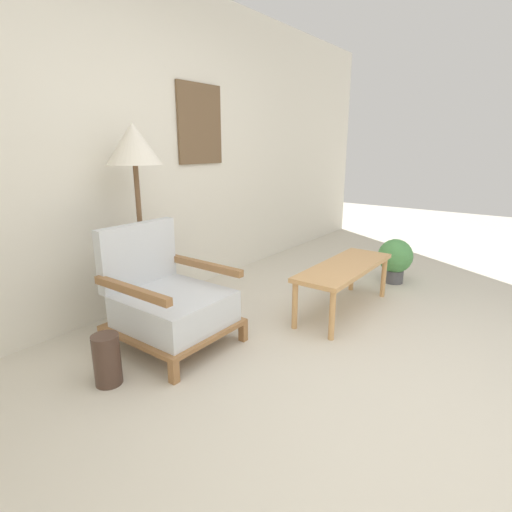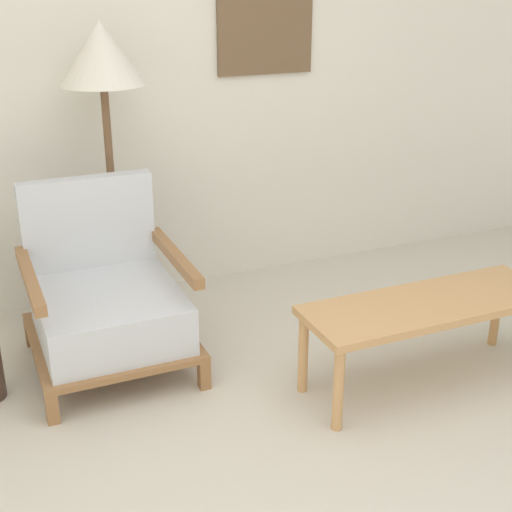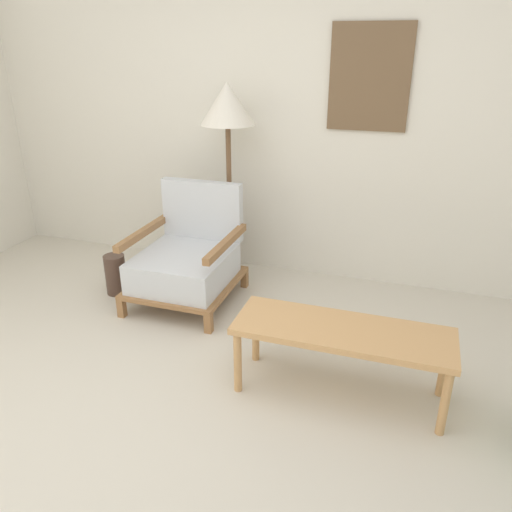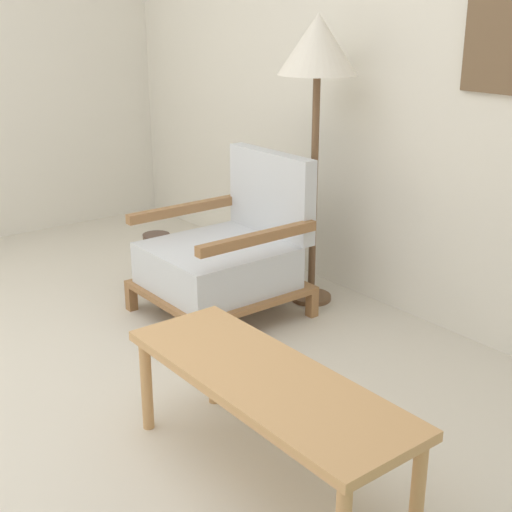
% 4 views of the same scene
% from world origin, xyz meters
% --- Properties ---
extents(wall_back, '(8.00, 0.09, 2.70)m').
position_xyz_m(wall_back, '(0.00, 2.36, 1.35)').
color(wall_back, silver).
rests_on(wall_back, ground_plane).
extents(armchair, '(0.71, 0.76, 0.83)m').
position_xyz_m(armchair, '(-0.46, 1.59, 0.32)').
color(armchair, olive).
rests_on(armchair, ground_plane).
extents(floor_lamp, '(0.40, 0.40, 1.52)m').
position_xyz_m(floor_lamp, '(-0.30, 2.05, 1.31)').
color(floor_lamp, brown).
rests_on(floor_lamp, ground_plane).
extents(coffee_table, '(1.14, 0.39, 0.41)m').
position_xyz_m(coffee_table, '(0.80, 0.84, 0.36)').
color(coffee_table, tan).
rests_on(coffee_table, ground_plane).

